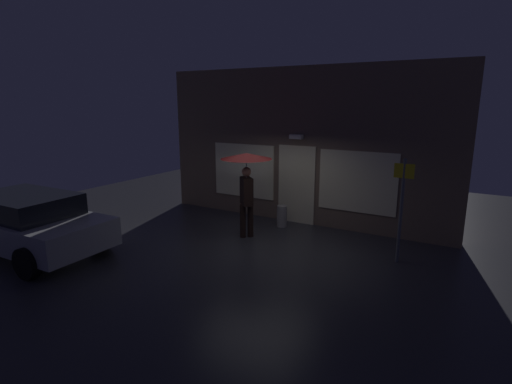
% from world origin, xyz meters
% --- Properties ---
extents(ground_plane, '(18.00, 18.00, 0.00)m').
position_xyz_m(ground_plane, '(0.00, 0.00, 0.00)').
color(ground_plane, '#2D2D33').
extents(building_facade, '(8.53, 0.48, 4.32)m').
position_xyz_m(building_facade, '(-0.00, 2.34, 2.13)').
color(building_facade, brown).
rests_on(building_facade, ground).
extents(person_with_umbrella, '(1.27, 1.27, 2.15)m').
position_xyz_m(person_with_umbrella, '(-0.55, 0.39, 1.70)').
color(person_with_umbrella, black).
rests_on(person_with_umbrella, ground).
extents(parked_car, '(4.17, 2.07, 1.35)m').
position_xyz_m(parked_car, '(-4.37, -2.99, 0.70)').
color(parked_car, '#A5A8AD').
rests_on(parked_car, ground).
extents(street_sign_post, '(0.40, 0.07, 2.24)m').
position_xyz_m(street_sign_post, '(3.10, 0.64, 1.28)').
color(street_sign_post, '#595B60').
rests_on(street_sign_post, ground).
extents(sidewalk_bollard, '(0.28, 0.28, 0.59)m').
position_xyz_m(sidewalk_bollard, '(-0.16, 1.62, 0.30)').
color(sidewalk_bollard, '#9E998E').
rests_on(sidewalk_bollard, ground).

